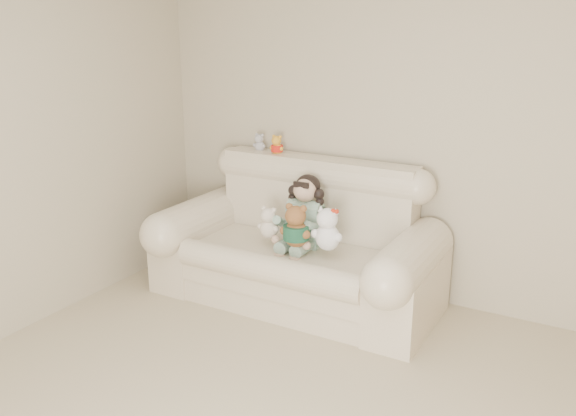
{
  "coord_description": "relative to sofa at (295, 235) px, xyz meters",
  "views": [
    {
      "loc": [
        1.17,
        -1.67,
        2.01
      ],
      "look_at": [
        -0.85,
        1.9,
        0.75
      ],
      "focal_mm": 37.81,
      "sensor_mm": 36.0,
      "label": 1
    }
  ],
  "objects": [
    {
      "name": "seated_child",
      "position": [
        0.04,
        0.08,
        0.18
      ],
      "size": [
        0.33,
        0.4,
        0.54
      ],
      "primitive_type": null,
      "rotation": [
        0.0,
        0.0,
        0.02
      ],
      "color": "#296C49",
      "rests_on": "sofa"
    },
    {
      "name": "white_cat",
      "position": [
        0.32,
        -0.11,
        0.17
      ],
      "size": [
        0.27,
        0.23,
        0.37
      ],
      "primitive_type": null,
      "rotation": [
        0.0,
        0.0,
        -0.22
      ],
      "color": "white",
      "rests_on": "sofa"
    },
    {
      "name": "grey_mini_plush",
      "position": [
        -0.54,
        0.39,
        0.58
      ],
      "size": [
        0.13,
        0.11,
        0.18
      ],
      "primitive_type": null,
      "rotation": [
        0.0,
        0.0,
        -0.21
      ],
      "color": "silver",
      "rests_on": "sofa"
    },
    {
      "name": "wall_back",
      "position": [
        0.85,
        0.5,
        0.78
      ],
      "size": [
        4.5,
        0.0,
        4.5
      ],
      "primitive_type": "plane",
      "rotation": [
        1.57,
        0.0,
        0.0
      ],
      "color": "#B0A78C",
      "rests_on": "ground"
    },
    {
      "name": "brown_teddy",
      "position": [
        0.1,
        -0.16,
        0.17
      ],
      "size": [
        0.27,
        0.23,
        0.37
      ],
      "primitive_type": null,
      "rotation": [
        0.0,
        0.0,
        0.26
      ],
      "color": "brown",
      "rests_on": "sofa"
    },
    {
      "name": "sofa",
      "position": [
        0.0,
        0.0,
        0.0
      ],
      "size": [
        2.1,
        0.95,
        1.03
      ],
      "primitive_type": null,
      "color": "beige",
      "rests_on": "floor"
    },
    {
      "name": "yellow_mini_bear",
      "position": [
        -0.36,
        0.36,
        0.59
      ],
      "size": [
        0.12,
        0.09,
        0.19
      ],
      "primitive_type": null,
      "rotation": [
        0.0,
        0.0,
        -0.02
      ],
      "color": "yellow",
      "rests_on": "sofa"
    },
    {
      "name": "cream_teddy",
      "position": [
        -0.16,
        -0.1,
        0.12
      ],
      "size": [
        0.22,
        0.19,
        0.28
      ],
      "primitive_type": null,
      "rotation": [
        0.0,
        0.0,
        0.38
      ],
      "color": "beige",
      "rests_on": "sofa"
    }
  ]
}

